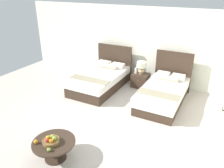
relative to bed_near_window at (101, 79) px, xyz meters
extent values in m
cube|color=beige|center=(1.07, -1.54, -0.32)|extent=(9.88, 9.32, 0.02)
cube|color=white|center=(1.07, 1.32, 0.97)|extent=(9.88, 0.12, 2.56)
cube|color=#37281D|center=(0.00, -0.09, -0.14)|extent=(1.26, 2.15, 0.33)
cube|color=white|center=(0.00, -0.09, 0.13)|extent=(1.30, 2.19, 0.21)
cube|color=#37281D|center=(-0.01, 1.01, 0.31)|extent=(1.32, 0.08, 1.24)
cube|color=white|center=(-0.28, 0.71, 0.30)|extent=(0.45, 0.31, 0.14)
cube|color=white|center=(0.26, 0.72, 0.30)|extent=(0.45, 0.31, 0.14)
cylinder|color=beige|center=(-0.01, 0.48, 0.31)|extent=(0.68, 0.16, 0.15)
cube|color=gray|center=(0.01, -0.66, 0.24)|extent=(1.30, 0.38, 0.01)
cube|color=#37281D|center=(2.14, -0.09, -0.18)|extent=(1.10, 2.09, 0.26)
cube|color=white|center=(2.14, -0.09, 0.09)|extent=(1.14, 2.13, 0.26)
cube|color=#37281D|center=(2.13, 0.98, 0.34)|extent=(1.15, 0.07, 1.29)
cube|color=white|center=(1.89, 0.69, 0.29)|extent=(0.39, 0.30, 0.14)
cube|color=white|center=(2.37, 0.69, 0.29)|extent=(0.39, 0.30, 0.14)
cylinder|color=beige|center=(2.13, 0.45, 0.29)|extent=(0.59, 0.16, 0.15)
cube|color=gray|center=(2.15, -0.60, 0.23)|extent=(1.14, 0.40, 0.01)
cube|color=#37281D|center=(1.14, 0.72, -0.08)|extent=(0.54, 0.48, 0.46)
sphere|color=tan|center=(1.14, 0.47, -0.01)|extent=(0.02, 0.02, 0.02)
cylinder|color=tan|center=(1.14, 0.74, 0.16)|extent=(0.15, 0.15, 0.02)
ellipsoid|color=tan|center=(1.14, 0.74, 0.26)|extent=(0.21, 0.21, 0.17)
cylinder|color=#99844C|center=(1.14, 0.74, 0.36)|extent=(0.02, 0.02, 0.04)
cylinder|color=beige|center=(1.14, 0.74, 0.48)|extent=(0.32, 0.32, 0.19)
cylinder|color=silver|center=(0.97, 0.68, 0.24)|extent=(0.08, 0.08, 0.18)
torus|color=silver|center=(0.97, 0.68, 0.34)|extent=(0.08, 0.08, 0.01)
cylinder|color=#37281D|center=(0.93, -3.31, -0.29)|extent=(0.43, 0.43, 0.02)
cylinder|color=#37281D|center=(0.93, -3.31, -0.12)|extent=(0.11, 0.11, 0.38)
cylinder|color=#37281D|center=(0.93, -3.31, 0.09)|extent=(0.84, 0.84, 0.04)
cylinder|color=brown|center=(0.92, -3.36, 0.14)|extent=(0.31, 0.31, 0.07)
torus|color=brown|center=(0.92, -3.36, 0.18)|extent=(0.33, 0.33, 0.02)
sphere|color=red|center=(0.89, -3.43, 0.21)|extent=(0.08, 0.08, 0.08)
sphere|color=orange|center=(0.97, -3.41, 0.21)|extent=(0.08, 0.08, 0.08)
sphere|color=#8EAC3E|center=(0.98, -3.33, 0.21)|extent=(0.08, 0.08, 0.08)
sphere|color=#92AC3A|center=(0.90, -3.29, 0.21)|extent=(0.08, 0.08, 0.08)
sphere|color=gold|center=(0.85, -3.36, 0.21)|extent=(0.08, 0.08, 0.08)
sphere|color=#89B147|center=(1.04, -3.56, 0.14)|extent=(0.07, 0.07, 0.07)
sphere|color=orange|center=(0.67, -3.51, 0.15)|extent=(0.08, 0.08, 0.08)
camera|label=1|loc=(3.59, -5.84, 2.91)|focal=35.81mm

